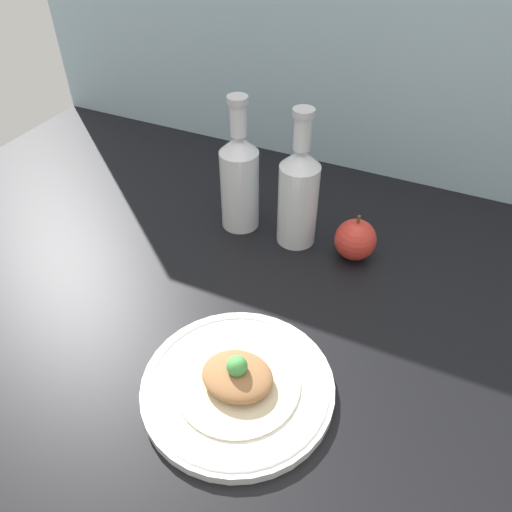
{
  "coord_description": "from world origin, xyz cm",
  "views": [
    {
      "loc": [
        20.74,
        -55.12,
        63.3
      ],
      "look_at": [
        -5.71,
        1.64,
        9.73
      ],
      "focal_mm": 35.0,
      "sensor_mm": 36.0,
      "label": 1
    }
  ],
  "objects_px": {
    "cider_bottle_right": "(298,193)",
    "apple": "(355,240)",
    "plate": "(240,387)",
    "plated_food": "(239,378)",
    "cider_bottle_left": "(239,179)"
  },
  "relations": [
    {
      "from": "plate",
      "to": "cider_bottle_left",
      "type": "height_order",
      "value": "cider_bottle_left"
    },
    {
      "from": "plated_food",
      "to": "cider_bottle_left",
      "type": "distance_m",
      "value": 0.42
    },
    {
      "from": "plate",
      "to": "apple",
      "type": "height_order",
      "value": "apple"
    },
    {
      "from": "apple",
      "to": "cider_bottle_right",
      "type": "bearing_deg",
      "value": 179.09
    },
    {
      "from": "apple",
      "to": "cider_bottle_left",
      "type": "bearing_deg",
      "value": 179.55
    },
    {
      "from": "plated_food",
      "to": "cider_bottle_left",
      "type": "bearing_deg",
      "value": 116.19
    },
    {
      "from": "plate",
      "to": "apple",
      "type": "bearing_deg",
      "value": 80.4
    },
    {
      "from": "cider_bottle_left",
      "to": "cider_bottle_right",
      "type": "xyz_separation_m",
      "value": [
        0.12,
        0.0,
        0.0
      ]
    },
    {
      "from": "plate",
      "to": "apple",
      "type": "xyz_separation_m",
      "value": [
        0.06,
        0.37,
        0.03
      ]
    },
    {
      "from": "cider_bottle_right",
      "to": "plate",
      "type": "bearing_deg",
      "value": -81.09
    },
    {
      "from": "plate",
      "to": "apple",
      "type": "distance_m",
      "value": 0.38
    },
    {
      "from": "plated_food",
      "to": "apple",
      "type": "xyz_separation_m",
      "value": [
        0.06,
        0.37,
        0.01
      ]
    },
    {
      "from": "plate",
      "to": "cider_bottle_left",
      "type": "relative_size",
      "value": 1.02
    },
    {
      "from": "cider_bottle_right",
      "to": "apple",
      "type": "xyz_separation_m",
      "value": [
        0.12,
        -0.0,
        -0.07
      ]
    },
    {
      "from": "apple",
      "to": "plate",
      "type": "bearing_deg",
      "value": -99.6
    }
  ]
}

